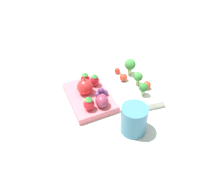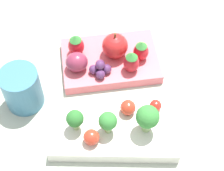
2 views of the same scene
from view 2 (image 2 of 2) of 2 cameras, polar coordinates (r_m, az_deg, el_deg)
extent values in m
plane|color=#ADB7A3|center=(0.68, 0.79, -1.85)|extent=(4.00, 4.00, 0.00)
cube|color=silver|center=(0.64, 0.31, -6.75)|extent=(0.22, 0.12, 0.02)
cube|color=#DB6670|center=(0.72, -0.27, 3.80)|extent=(0.19, 0.14, 0.02)
cylinder|color=#93B770|center=(0.62, 5.25, -6.07)|extent=(0.01, 0.01, 0.02)
sphere|color=#388438|center=(0.59, 5.45, -4.77)|extent=(0.04, 0.04, 0.04)
cylinder|color=#93B770|center=(0.61, -0.61, -6.45)|extent=(0.01, 0.01, 0.02)
sphere|color=#388438|center=(0.59, -0.63, -5.43)|extent=(0.03, 0.03, 0.03)
cylinder|color=#93B770|center=(0.62, -5.52, -6.01)|extent=(0.01, 0.01, 0.02)
sphere|color=#2D702D|center=(0.60, -5.67, -5.05)|extent=(0.03, 0.03, 0.03)
sphere|color=red|center=(0.60, -3.15, -7.88)|extent=(0.03, 0.03, 0.03)
sphere|color=red|center=(0.64, 6.65, -3.05)|extent=(0.02, 0.02, 0.02)
sphere|color=red|center=(0.63, 2.45, -3.38)|extent=(0.03, 0.03, 0.03)
sphere|color=red|center=(0.70, 0.22, 6.05)|extent=(0.05, 0.05, 0.05)
cylinder|color=brown|center=(0.68, 0.23, 7.57)|extent=(0.00, 0.00, 0.01)
ellipsoid|color=red|center=(0.68, 2.96, 3.45)|extent=(0.03, 0.03, 0.04)
cone|color=#388438|center=(0.67, 3.04, 4.59)|extent=(0.02, 0.02, 0.01)
ellipsoid|color=red|center=(0.71, -5.48, 6.00)|extent=(0.03, 0.03, 0.04)
cone|color=#388438|center=(0.69, -5.63, 7.18)|extent=(0.02, 0.02, 0.01)
ellipsoid|color=red|center=(0.70, 4.42, 5.15)|extent=(0.03, 0.03, 0.04)
cone|color=#388438|center=(0.69, 4.53, 6.26)|extent=(0.02, 0.02, 0.01)
ellipsoid|color=#892D47|center=(0.69, -5.40, 3.58)|extent=(0.04, 0.04, 0.04)
sphere|color=#562D5B|center=(0.69, -2.79, 2.46)|extent=(0.02, 0.02, 0.02)
sphere|color=#562D5B|center=(0.68, -1.77, 1.69)|extent=(0.02, 0.02, 0.02)
sphere|color=#562D5B|center=(0.69, -0.80, 2.53)|extent=(0.02, 0.02, 0.02)
sphere|color=#562D5B|center=(0.69, -1.82, 3.27)|extent=(0.02, 0.02, 0.02)
sphere|color=#562D5B|center=(0.68, -1.82, 3.13)|extent=(0.02, 0.02, 0.02)
cylinder|color=teal|center=(0.67, -13.54, -0.24)|extent=(0.07, 0.07, 0.08)
camera|label=1|loc=(0.72, -47.68, 27.91)|focal=32.00mm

